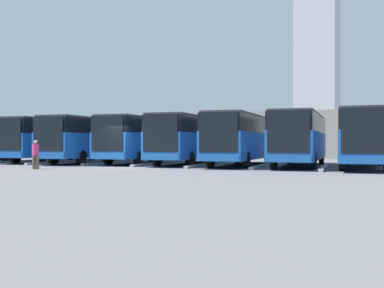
{
  "coord_description": "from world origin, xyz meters",
  "views": [
    {
      "loc": [
        -15.98,
        24.03,
        1.47
      ],
      "look_at": [
        -2.13,
        -5.65,
        1.39
      ],
      "focal_mm": 45.0,
      "sensor_mm": 36.0,
      "label": 1
    }
  ],
  "objects_px": {
    "bus_5": "(94,138)",
    "bus_7": "(23,139)",
    "bus_3": "(191,138)",
    "bus_0": "(363,137)",
    "bus_6": "(57,138)",
    "bus_1": "(300,137)",
    "bus_4": "(145,138)",
    "pedestrian": "(36,154)",
    "bus_2": "(241,137)"
  },
  "relations": [
    {
      "from": "bus_4",
      "to": "bus_5",
      "type": "height_order",
      "value": "same"
    },
    {
      "from": "bus_0",
      "to": "bus_7",
      "type": "distance_m",
      "value": 26.34
    },
    {
      "from": "bus_5",
      "to": "bus_7",
      "type": "xyz_separation_m",
      "value": [
        7.52,
        -0.64,
        0.0
      ]
    },
    {
      "from": "bus_3",
      "to": "bus_5",
      "type": "xyz_separation_m",
      "value": [
        7.52,
        0.94,
        0.0
      ]
    },
    {
      "from": "bus_1",
      "to": "bus_0",
      "type": "bearing_deg",
      "value": 167.1
    },
    {
      "from": "bus_1",
      "to": "bus_2",
      "type": "distance_m",
      "value": 3.77
    },
    {
      "from": "bus_7",
      "to": "bus_1",
      "type": "bearing_deg",
      "value": 174.31
    },
    {
      "from": "bus_0",
      "to": "bus_7",
      "type": "bearing_deg",
      "value": -6.72
    },
    {
      "from": "bus_1",
      "to": "bus_5",
      "type": "relative_size",
      "value": 1.0
    },
    {
      "from": "bus_3",
      "to": "bus_4",
      "type": "xyz_separation_m",
      "value": [
        3.76,
        -0.09,
        0.0
      ]
    },
    {
      "from": "bus_1",
      "to": "bus_7",
      "type": "xyz_separation_m",
      "value": [
        22.57,
        0.24,
        0.0
      ]
    },
    {
      "from": "bus_4",
      "to": "bus_6",
      "type": "bearing_deg",
      "value": -0.84
    },
    {
      "from": "bus_1",
      "to": "pedestrian",
      "type": "bearing_deg",
      "value": 30.65
    },
    {
      "from": "bus_0",
      "to": "pedestrian",
      "type": "bearing_deg",
      "value": 22.64
    },
    {
      "from": "bus_5",
      "to": "pedestrian",
      "type": "bearing_deg",
      "value": 99.38
    },
    {
      "from": "bus_2",
      "to": "bus_6",
      "type": "xyz_separation_m",
      "value": [
        15.05,
        0.32,
        0.0
      ]
    },
    {
      "from": "bus_1",
      "to": "bus_6",
      "type": "height_order",
      "value": "same"
    },
    {
      "from": "bus_3",
      "to": "bus_7",
      "type": "bearing_deg",
      "value": -5.18
    },
    {
      "from": "bus_0",
      "to": "bus_6",
      "type": "bearing_deg",
      "value": -5.94
    },
    {
      "from": "bus_7",
      "to": "pedestrian",
      "type": "distance_m",
      "value": 13.62
    },
    {
      "from": "bus_1",
      "to": "bus_6",
      "type": "bearing_deg",
      "value": -4.54
    },
    {
      "from": "bus_5",
      "to": "bus_2",
      "type": "bearing_deg",
      "value": 176.85
    },
    {
      "from": "bus_5",
      "to": "bus_6",
      "type": "distance_m",
      "value": 3.78
    },
    {
      "from": "bus_1",
      "to": "bus_4",
      "type": "relative_size",
      "value": 1.0
    },
    {
      "from": "bus_1",
      "to": "bus_3",
      "type": "distance_m",
      "value": 7.53
    },
    {
      "from": "bus_0",
      "to": "bus_3",
      "type": "bearing_deg",
      "value": -8.78
    },
    {
      "from": "bus_4",
      "to": "pedestrian",
      "type": "xyz_separation_m",
      "value": [
        1.34,
        9.64,
        -0.96
      ]
    },
    {
      "from": "bus_0",
      "to": "pedestrian",
      "type": "height_order",
      "value": "bus_0"
    },
    {
      "from": "bus_4",
      "to": "bus_3",
      "type": "bearing_deg",
      "value": 172.38
    },
    {
      "from": "bus_0",
      "to": "bus_5",
      "type": "xyz_separation_m",
      "value": [
        18.81,
        0.45,
        0.0
      ]
    },
    {
      "from": "bus_0",
      "to": "bus_5",
      "type": "height_order",
      "value": "same"
    },
    {
      "from": "bus_4",
      "to": "bus_6",
      "type": "distance_m",
      "value": 7.56
    },
    {
      "from": "bus_0",
      "to": "bus_6",
      "type": "distance_m",
      "value": 22.58
    },
    {
      "from": "bus_2",
      "to": "bus_3",
      "type": "xyz_separation_m",
      "value": [
        3.76,
        -0.32,
        0.0
      ]
    },
    {
      "from": "bus_1",
      "to": "bus_7",
      "type": "relative_size",
      "value": 1.0
    },
    {
      "from": "bus_5",
      "to": "bus_7",
      "type": "distance_m",
      "value": 7.55
    },
    {
      "from": "bus_6",
      "to": "pedestrian",
      "type": "xyz_separation_m",
      "value": [
        -6.18,
        8.92,
        -0.96
      ]
    },
    {
      "from": "bus_4",
      "to": "pedestrian",
      "type": "bearing_deg",
      "value": 75.76
    },
    {
      "from": "bus_6",
      "to": "bus_7",
      "type": "height_order",
      "value": "same"
    },
    {
      "from": "bus_2",
      "to": "pedestrian",
      "type": "relative_size",
      "value": 7.15
    },
    {
      "from": "bus_0",
      "to": "bus_6",
      "type": "xyz_separation_m",
      "value": [
        22.57,
        0.15,
        0.0
      ]
    },
    {
      "from": "bus_0",
      "to": "bus_5",
      "type": "distance_m",
      "value": 18.82
    },
    {
      "from": "bus_2",
      "to": "bus_5",
      "type": "bearing_deg",
      "value": -3.15
    },
    {
      "from": "bus_1",
      "to": "bus_2",
      "type": "bearing_deg",
      "value": -2.27
    },
    {
      "from": "bus_1",
      "to": "pedestrian",
      "type": "relative_size",
      "value": 7.15
    },
    {
      "from": "bus_4",
      "to": "bus_5",
      "type": "bearing_deg",
      "value": 8.96
    },
    {
      "from": "bus_7",
      "to": "pedestrian",
      "type": "height_order",
      "value": "bus_7"
    },
    {
      "from": "bus_2",
      "to": "pedestrian",
      "type": "xyz_separation_m",
      "value": [
        8.87,
        9.24,
        -0.96
      ]
    },
    {
      "from": "pedestrian",
      "to": "bus_4",
      "type": "bearing_deg",
      "value": -125.73
    },
    {
      "from": "bus_1",
      "to": "bus_5",
      "type": "bearing_deg",
      "value": -2.93
    }
  ]
}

